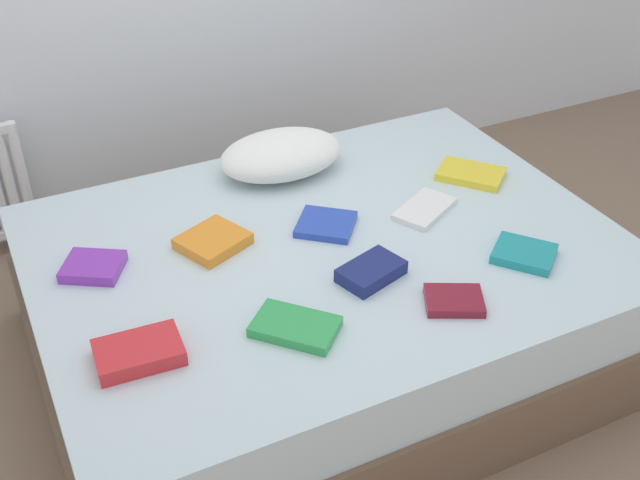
% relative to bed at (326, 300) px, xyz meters
% --- Properties ---
extents(ground_plane, '(8.00, 8.00, 0.00)m').
position_rel_bed_xyz_m(ground_plane, '(0.00, 0.00, -0.25)').
color(ground_plane, '#7F6651').
extents(bed, '(2.00, 1.50, 0.50)m').
position_rel_bed_xyz_m(bed, '(0.00, 0.00, 0.00)').
color(bed, brown).
rests_on(bed, ground).
extents(pillow, '(0.49, 0.34, 0.15)m').
position_rel_bed_xyz_m(pillow, '(0.06, 0.52, 0.33)').
color(pillow, white).
rests_on(pillow, bed).
extents(textbook_blue, '(0.26, 0.26, 0.03)m').
position_rel_bed_xyz_m(textbook_blue, '(0.04, 0.08, 0.27)').
color(textbook_blue, '#2847B7').
rests_on(textbook_blue, bed).
extents(textbook_navy, '(0.24, 0.19, 0.05)m').
position_rel_bed_xyz_m(textbook_navy, '(0.04, -0.24, 0.28)').
color(textbook_navy, navy).
rests_on(textbook_navy, bed).
extents(textbook_teal, '(0.25, 0.25, 0.03)m').
position_rel_bed_xyz_m(textbook_teal, '(0.55, -0.37, 0.27)').
color(textbook_teal, teal).
rests_on(textbook_teal, bed).
extents(textbook_green, '(0.28, 0.28, 0.03)m').
position_rel_bed_xyz_m(textbook_green, '(-0.29, -0.37, 0.27)').
color(textbook_green, green).
rests_on(textbook_green, bed).
extents(textbook_white, '(0.28, 0.24, 0.02)m').
position_rel_bed_xyz_m(textbook_white, '(0.41, 0.02, 0.26)').
color(textbook_white, white).
rests_on(textbook_white, bed).
extents(textbook_maroon, '(0.22, 0.20, 0.03)m').
position_rel_bed_xyz_m(textbook_maroon, '(0.20, -0.47, 0.27)').
color(textbook_maroon, maroon).
rests_on(textbook_maroon, bed).
extents(textbook_red, '(0.25, 0.17, 0.05)m').
position_rel_bed_xyz_m(textbook_red, '(-0.73, -0.28, 0.28)').
color(textbook_red, red).
rests_on(textbook_red, bed).
extents(textbook_yellow, '(0.29, 0.29, 0.03)m').
position_rel_bed_xyz_m(textbook_yellow, '(0.70, 0.15, 0.27)').
color(textbook_yellow, yellow).
rests_on(textbook_yellow, bed).
extents(textbook_orange, '(0.26, 0.25, 0.04)m').
position_rel_bed_xyz_m(textbook_orange, '(-0.35, 0.15, 0.27)').
color(textbook_orange, orange).
rests_on(textbook_orange, bed).
extents(textbook_purple, '(0.24, 0.23, 0.04)m').
position_rel_bed_xyz_m(textbook_purple, '(-0.75, 0.19, 0.27)').
color(textbook_purple, purple).
rests_on(textbook_purple, bed).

